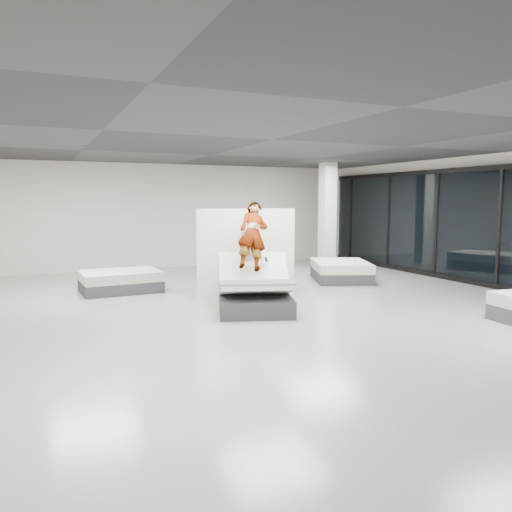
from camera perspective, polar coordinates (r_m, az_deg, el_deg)
name	(u,v)px	position (r m, az deg, el deg)	size (l,w,h in m)	color
room	(273,227)	(9.27, 1.96, 3.31)	(14.00, 14.04, 3.20)	#ADAAA4
hero_bed	(254,292)	(9.53, -0.18, -4.15)	(1.85, 2.12, 1.16)	#343438
person	(253,249)	(9.74, -0.34, 0.86)	(0.58, 0.38, 1.59)	slate
remote	(266,260)	(9.43, 1.17, -0.41)	(0.05, 0.14, 0.03)	black
divider_panel	(246,253)	(10.71, -1.14, 0.30)	(2.11, 0.10, 1.92)	white
flat_bed_right_far	(341,271)	(13.29, 9.66, -1.68)	(1.94, 2.19, 0.50)	#343438
flat_bed_left_far	(120,281)	(11.94, -15.24, -2.79)	(1.79, 1.38, 0.47)	#343438
column	(327,217)	(15.15, 8.15, 4.48)	(0.40, 0.40, 3.20)	silver
storefront_glazing	(500,228)	(12.99, 26.10, 2.90)	(0.12, 13.40, 2.92)	#222F3A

